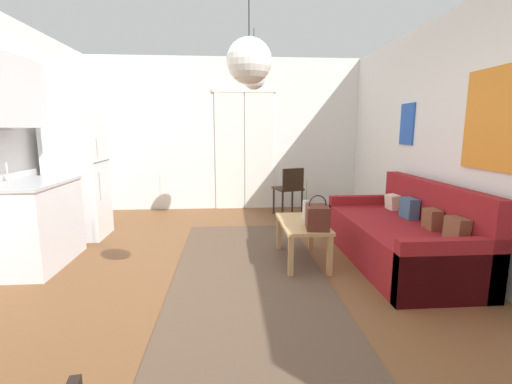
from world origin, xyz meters
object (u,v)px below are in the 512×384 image
(refrigerator, at_px, (78,175))
(accent_chair, at_px, (289,188))
(couch, at_px, (404,238))
(coffee_table, at_px, (302,228))
(pendant_lamp_near, at_px, (249,61))
(bamboo_vase, at_px, (306,210))
(handbag, at_px, (317,217))
(pendant_lamp_far, at_px, (254,78))

(refrigerator, xyz_separation_m, accent_chair, (2.99, 0.96, -0.36))
(couch, distance_m, coffee_table, 1.10)
(couch, height_order, refrigerator, refrigerator)
(coffee_table, bearing_deg, pendant_lamp_near, -116.77)
(couch, xyz_separation_m, bamboo_vase, (-1.03, 0.22, 0.27))
(couch, xyz_separation_m, handbag, (-1.00, -0.15, 0.29))
(pendant_lamp_far, bearing_deg, couch, -35.63)
(bamboo_vase, relative_size, accent_chair, 0.54)
(pendant_lamp_near, distance_m, pendant_lamp_far, 2.29)
(coffee_table, relative_size, accent_chair, 1.11)
(coffee_table, distance_m, handbag, 0.34)
(couch, height_order, pendant_lamp_near, pendant_lamp_near)
(coffee_table, xyz_separation_m, pendant_lamp_far, (-0.46, 0.99, 1.70))
(accent_chair, bearing_deg, coffee_table, 66.18)
(accent_chair, relative_size, pendant_lamp_near, 0.85)
(pendant_lamp_near, height_order, pendant_lamp_far, same)
(bamboo_vase, height_order, pendant_lamp_far, pendant_lamp_far)
(refrigerator, bearing_deg, pendant_lamp_near, -48.64)
(couch, xyz_separation_m, pendant_lamp_near, (-1.74, -1.16, 1.59))
(couch, xyz_separation_m, accent_chair, (-0.88, 2.22, 0.20))
(handbag, bearing_deg, pendant_lamp_far, 113.59)
(pendant_lamp_near, bearing_deg, coffee_table, 63.23)
(handbag, distance_m, pendant_lamp_far, 2.04)
(handbag, relative_size, refrigerator, 0.21)
(couch, height_order, pendant_lamp_far, pendant_lamp_far)
(coffee_table, distance_m, pendant_lamp_far, 2.02)
(couch, distance_m, accent_chair, 2.40)
(pendant_lamp_near, bearing_deg, bamboo_vase, 62.92)
(handbag, distance_m, accent_chair, 2.38)
(couch, bearing_deg, accent_chair, 111.49)
(pendant_lamp_near, bearing_deg, handbag, 53.77)
(bamboo_vase, distance_m, handbag, 0.38)
(coffee_table, distance_m, bamboo_vase, 0.21)
(coffee_table, bearing_deg, couch, -6.46)
(couch, relative_size, handbag, 5.86)
(refrigerator, bearing_deg, couch, -18.04)
(couch, bearing_deg, pendant_lamp_near, -146.27)
(bamboo_vase, height_order, pendant_lamp_near, pendant_lamp_near)
(couch, xyz_separation_m, coffee_table, (-1.09, 0.12, 0.10))
(bamboo_vase, relative_size, handbag, 1.26)
(handbag, height_order, pendant_lamp_far, pendant_lamp_far)
(refrigerator, distance_m, pendant_lamp_near, 3.39)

